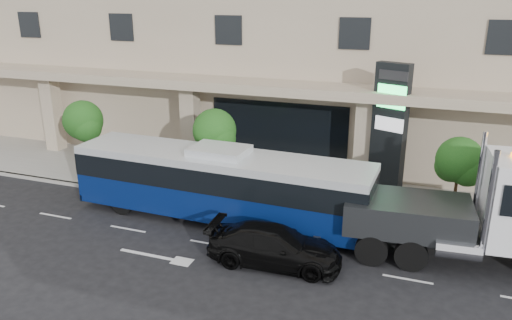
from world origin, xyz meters
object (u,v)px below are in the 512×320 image
(tow_truck, at_px, (488,216))
(signage_pylon, at_px, (389,131))
(city_bus, at_px, (220,183))
(black_sedan, at_px, (274,246))

(tow_truck, height_order, signage_pylon, signage_pylon)
(city_bus, relative_size, signage_pylon, 2.06)
(tow_truck, height_order, black_sedan, tow_truck)
(tow_truck, bearing_deg, black_sedan, -164.84)
(tow_truck, bearing_deg, city_bus, 174.06)
(tow_truck, relative_size, black_sedan, 2.11)
(city_bus, distance_m, signage_pylon, 8.71)
(black_sedan, height_order, signage_pylon, signage_pylon)
(black_sedan, bearing_deg, tow_truck, -73.45)
(signage_pylon, bearing_deg, city_bus, -121.38)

